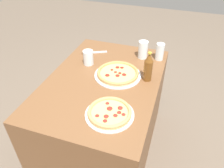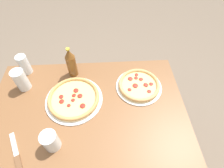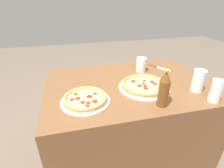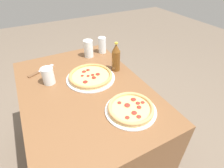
{
  "view_description": "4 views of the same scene",
  "coord_description": "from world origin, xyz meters",
  "px_view_note": "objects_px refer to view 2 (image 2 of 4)",
  "views": [
    {
      "loc": [
        -1.16,
        -0.45,
        1.63
      ],
      "look_at": [
        -0.08,
        -0.09,
        0.77
      ],
      "focal_mm": 35.0,
      "sensor_mm": 36.0,
      "label": 1
    },
    {
      "loc": [
        -0.11,
        0.5,
        1.6
      ],
      "look_at": [
        -0.15,
        -0.15,
        0.78
      ],
      "focal_mm": 28.0,
      "sensor_mm": 36.0,
      "label": 2
    },
    {
      "loc": [
        -0.37,
        -1.02,
        1.29
      ],
      "look_at": [
        -0.15,
        -0.13,
        0.81
      ],
      "focal_mm": 28.0,
      "sensor_mm": 36.0,
      "label": 3
    },
    {
      "loc": [
        -0.87,
        0.25,
        1.42
      ],
      "look_at": [
        -0.13,
        -0.14,
        0.8
      ],
      "focal_mm": 28.0,
      "sensor_mm": 36.0,
      "label": 4
    }
  ],
  "objects_px": {
    "glass_mango_juice": "(21,80)",
    "beer_bottle": "(71,63)",
    "glass_water": "(25,65)",
    "glass_cola": "(51,141)",
    "knife": "(16,154)",
    "pizza_salami": "(74,98)",
    "pizza_pepperoni": "(139,85)"
  },
  "relations": [
    {
      "from": "glass_mango_juice",
      "to": "beer_bottle",
      "type": "height_order",
      "value": "beer_bottle"
    },
    {
      "from": "pizza_salami",
      "to": "glass_mango_juice",
      "type": "xyz_separation_m",
      "value": [
        0.31,
        -0.11,
        0.05
      ]
    },
    {
      "from": "glass_mango_juice",
      "to": "glass_cola",
      "type": "distance_m",
      "value": 0.44
    },
    {
      "from": "glass_water",
      "to": "knife",
      "type": "bearing_deg",
      "value": 97.71
    },
    {
      "from": "pizza_salami",
      "to": "beer_bottle",
      "type": "xyz_separation_m",
      "value": [
        0.02,
        -0.21,
        0.08
      ]
    },
    {
      "from": "pizza_salami",
      "to": "knife",
      "type": "distance_m",
      "value": 0.39
    },
    {
      "from": "pizza_salami",
      "to": "beer_bottle",
      "type": "height_order",
      "value": "beer_bottle"
    },
    {
      "from": "glass_mango_juice",
      "to": "beer_bottle",
      "type": "distance_m",
      "value": 0.31
    },
    {
      "from": "glass_water",
      "to": "beer_bottle",
      "type": "height_order",
      "value": "beer_bottle"
    },
    {
      "from": "pizza_pepperoni",
      "to": "glass_mango_juice",
      "type": "bearing_deg",
      "value": -3.07
    },
    {
      "from": "glass_water",
      "to": "beer_bottle",
      "type": "relative_size",
      "value": 0.63
    },
    {
      "from": "glass_mango_juice",
      "to": "beer_bottle",
      "type": "bearing_deg",
      "value": -161.8
    },
    {
      "from": "pizza_salami",
      "to": "glass_cola",
      "type": "distance_m",
      "value": 0.28
    },
    {
      "from": "glass_mango_juice",
      "to": "knife",
      "type": "xyz_separation_m",
      "value": [
        -0.06,
        0.41,
        -0.06
      ]
    },
    {
      "from": "glass_mango_juice",
      "to": "glass_water",
      "type": "bearing_deg",
      "value": -83.34
    },
    {
      "from": "glass_water",
      "to": "knife",
      "type": "xyz_separation_m",
      "value": [
        -0.07,
        0.54,
        -0.06
      ]
    },
    {
      "from": "glass_water",
      "to": "glass_mango_juice",
      "type": "bearing_deg",
      "value": 96.66
    },
    {
      "from": "pizza_pepperoni",
      "to": "glass_cola",
      "type": "bearing_deg",
      "value": 35.29
    },
    {
      "from": "knife",
      "to": "pizza_pepperoni",
      "type": "bearing_deg",
      "value": -150.2
    },
    {
      "from": "pizza_salami",
      "to": "glass_cola",
      "type": "xyz_separation_m",
      "value": [
        0.08,
        0.26,
        0.03
      ]
    },
    {
      "from": "glass_water",
      "to": "knife",
      "type": "height_order",
      "value": "glass_water"
    },
    {
      "from": "beer_bottle",
      "to": "glass_mango_juice",
      "type": "bearing_deg",
      "value": 18.2
    },
    {
      "from": "knife",
      "to": "pizza_salami",
      "type": "bearing_deg",
      "value": -130.55
    },
    {
      "from": "pizza_salami",
      "to": "knife",
      "type": "height_order",
      "value": "pizza_salami"
    },
    {
      "from": "pizza_pepperoni",
      "to": "glass_water",
      "type": "xyz_separation_m",
      "value": [
        0.72,
        -0.17,
        0.04
      ]
    },
    {
      "from": "glass_cola",
      "to": "knife",
      "type": "bearing_deg",
      "value": 11.27
    },
    {
      "from": "pizza_salami",
      "to": "pizza_pepperoni",
      "type": "bearing_deg",
      "value": -169.29
    },
    {
      "from": "pizza_pepperoni",
      "to": "glass_mango_juice",
      "type": "distance_m",
      "value": 0.71
    },
    {
      "from": "pizza_pepperoni",
      "to": "glass_mango_juice",
      "type": "relative_size",
      "value": 2.01
    },
    {
      "from": "glass_cola",
      "to": "beer_bottle",
      "type": "height_order",
      "value": "beer_bottle"
    },
    {
      "from": "pizza_pepperoni",
      "to": "pizza_salami",
      "type": "bearing_deg",
      "value": 10.71
    },
    {
      "from": "pizza_salami",
      "to": "knife",
      "type": "relative_size",
      "value": 1.66
    }
  ]
}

